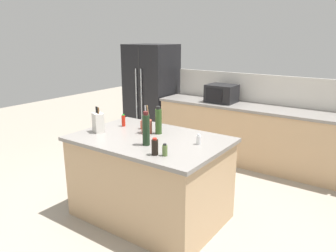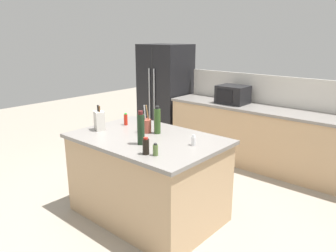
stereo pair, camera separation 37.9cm
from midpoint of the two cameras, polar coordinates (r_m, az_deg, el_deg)
The scene contains 15 objects.
ground_plane at distance 3.93m, azimuth -0.61°, elevation -15.14°, with size 14.00×14.00×0.00m, color gray.
back_counter_run at distance 5.34m, azimuth 17.79°, elevation -1.92°, with size 3.10×0.66×0.94m.
wall_backsplash at distance 5.47m, azimuth 19.73°, elevation 5.86°, with size 3.06×0.03×0.46m, color beige.
kitchen_island at distance 3.71m, azimuth -0.63°, elevation -8.87°, with size 1.65×1.11×0.94m.
refrigerator at distance 6.30m, azimuth 1.28°, elevation 5.66°, with size 0.86×0.75×1.84m.
microwave at distance 5.41m, azimuth 13.22°, elevation 5.34°, with size 0.47×0.39×0.29m.
knife_block at distance 3.83m, azimuth -9.13°, elevation 0.92°, with size 0.16×0.14×0.29m.
utensil_crock at distance 3.69m, azimuth -0.94°, elevation 0.07°, with size 0.12×0.12×0.32m.
hot_sauce_bottle at distance 4.01m, azimuth -4.71°, elevation 1.10°, with size 0.04×0.04×0.15m.
salt_shaker at distance 3.30m, azimuth 7.75°, elevation -2.57°, with size 0.05×0.05×0.11m.
spice_jar_paprika at distance 3.87m, azimuth -1.49°, elevation 0.29°, with size 0.06×0.06×0.11m.
spice_jar_oregano at distance 3.00m, azimuth 1.42°, elevation -4.24°, with size 0.05×0.05×0.12m.
soy_sauce_bottle at distance 3.02m, azimuth -0.29°, elevation -3.63°, with size 0.06×0.06×0.16m.
wine_bottle at distance 3.27m, azimuth -1.45°, elevation -0.52°, with size 0.07×0.07×0.35m.
olive_oil_bottle at distance 3.64m, azimuth 1.10°, elevation 0.90°, with size 0.07×0.07×0.31m.
Camera 2 is at (2.40, -2.41, 2.01)m, focal length 35.00 mm.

